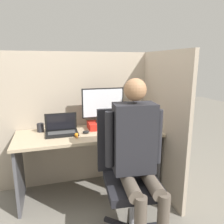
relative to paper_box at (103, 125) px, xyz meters
name	(u,v)px	position (x,y,z in m)	size (l,w,h in m)	color
ground_plane	(96,208)	(-0.19, -0.42, -0.77)	(12.00, 12.00, 0.00)	slate
cubicle_panel_back	(84,119)	(-0.19, 0.21, 0.03)	(2.06, 0.05, 1.61)	tan
cubicle_panel_right	(158,122)	(0.61, -0.18, 0.03)	(0.04, 1.23, 1.61)	tan
desk	(89,147)	(-0.19, -0.12, -0.21)	(1.56, 0.61, 0.74)	tan
paper_box	(103,125)	(0.00, 0.00, 0.00)	(0.35, 0.22, 0.08)	red
monitor	(103,104)	(0.00, 0.00, 0.24)	(0.48, 0.17, 0.39)	black
laptop	(62,130)	(-0.48, -0.09, 0.01)	(0.34, 0.21, 0.22)	black
mouse	(86,132)	(-0.23, -0.15, -0.02)	(0.07, 0.05, 0.03)	black
stapler	(146,125)	(0.50, -0.11, -0.02)	(0.04, 0.12, 0.04)	#2D2D33
carrot_toy	(77,136)	(-0.34, -0.27, -0.02)	(0.04, 0.13, 0.04)	orange
office_chair	(127,169)	(0.05, -0.70, -0.22)	(0.53, 0.59, 1.08)	black
person	(137,152)	(0.06, -0.87, 0.02)	(0.48, 0.48, 1.37)	brown
coffee_mug	(129,123)	(0.31, -0.04, 0.00)	(0.08, 0.08, 0.08)	teal
pen_cup	(40,128)	(-0.70, 0.06, 0.01)	(0.07, 0.07, 0.10)	#28282D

